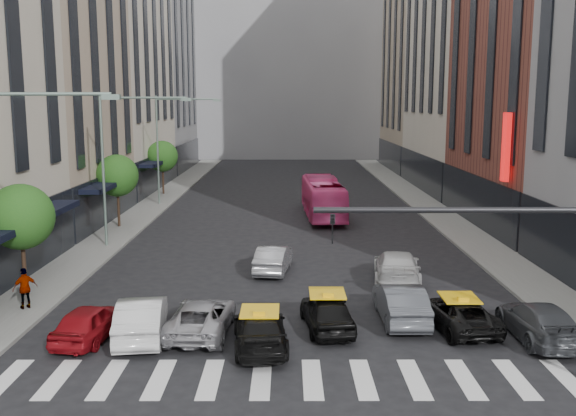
{
  "coord_description": "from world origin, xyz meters",
  "views": [
    {
      "loc": [
        -0.18,
        -17.47,
        8.57
      ],
      "look_at": [
        -0.15,
        10.28,
        4.0
      ],
      "focal_mm": 40.0,
      "sensor_mm": 36.0,
      "label": 1
    }
  ],
  "objects_px": {
    "car_red": "(89,322)",
    "taxi_center": "(327,312)",
    "car_white_front": "(142,318)",
    "bus": "(323,198)",
    "streetlamp_mid": "(119,149)",
    "streetlamp_far": "(169,135)",
    "pedestrian_far": "(25,288)",
    "taxi_left": "(260,330)"
  },
  "relations": [
    {
      "from": "car_red",
      "to": "taxi_center",
      "type": "distance_m",
      "value": 8.8
    },
    {
      "from": "car_red",
      "to": "car_white_front",
      "type": "xyz_separation_m",
      "value": [
        1.85,
        0.23,
        0.1
      ]
    },
    {
      "from": "taxi_center",
      "to": "bus",
      "type": "distance_m",
      "value": 24.43
    },
    {
      "from": "taxi_center",
      "to": "bus",
      "type": "xyz_separation_m",
      "value": [
        1.18,
        24.39,
        0.77
      ]
    },
    {
      "from": "streetlamp_mid",
      "to": "car_white_front",
      "type": "xyz_separation_m",
      "value": [
        4.5,
        -14.9,
        -5.14
      ]
    },
    {
      "from": "streetlamp_mid",
      "to": "bus",
      "type": "xyz_separation_m",
      "value": [
        12.55,
        10.36,
        -4.43
      ]
    },
    {
      "from": "streetlamp_mid",
      "to": "streetlamp_far",
      "type": "xyz_separation_m",
      "value": [
        0.0,
        16.0,
        0.0
      ]
    },
    {
      "from": "streetlamp_mid",
      "to": "pedestrian_far",
      "type": "relative_size",
      "value": 5.26
    },
    {
      "from": "taxi_left",
      "to": "taxi_center",
      "type": "bearing_deg",
      "value": -148.45
    },
    {
      "from": "taxi_center",
      "to": "pedestrian_far",
      "type": "bearing_deg",
      "value": -16.75
    },
    {
      "from": "streetlamp_far",
      "to": "taxi_left",
      "type": "bearing_deg",
      "value": -74.41
    },
    {
      "from": "car_red",
      "to": "bus",
      "type": "xyz_separation_m",
      "value": [
        9.91,
        25.49,
        0.8
      ]
    },
    {
      "from": "taxi_left",
      "to": "car_red",
      "type": "bearing_deg",
      "value": -11.53
    },
    {
      "from": "streetlamp_mid",
      "to": "taxi_left",
      "type": "height_order",
      "value": "streetlamp_mid"
    },
    {
      "from": "car_white_front",
      "to": "bus",
      "type": "height_order",
      "value": "bus"
    },
    {
      "from": "bus",
      "to": "pedestrian_far",
      "type": "xyz_separation_m",
      "value": [
        -13.52,
        -22.28,
        -0.47
      ]
    },
    {
      "from": "taxi_left",
      "to": "bus",
      "type": "xyz_separation_m",
      "value": [
        3.66,
        26.22,
        0.82
      ]
    },
    {
      "from": "streetlamp_far",
      "to": "taxi_center",
      "type": "bearing_deg",
      "value": -69.26
    },
    {
      "from": "car_white_front",
      "to": "car_red",
      "type": "bearing_deg",
      "value": -0.16
    },
    {
      "from": "streetlamp_far",
      "to": "pedestrian_far",
      "type": "relative_size",
      "value": 5.26
    },
    {
      "from": "car_red",
      "to": "taxi_center",
      "type": "height_order",
      "value": "taxi_center"
    },
    {
      "from": "streetlamp_far",
      "to": "pedestrian_far",
      "type": "xyz_separation_m",
      "value": [
        -0.97,
        -27.92,
        -4.9
      ]
    },
    {
      "from": "car_white_front",
      "to": "taxi_left",
      "type": "height_order",
      "value": "car_white_front"
    },
    {
      "from": "streetlamp_mid",
      "to": "taxi_center",
      "type": "bearing_deg",
      "value": -50.98
    },
    {
      "from": "car_red",
      "to": "bus",
      "type": "bearing_deg",
      "value": -103.26
    },
    {
      "from": "car_red",
      "to": "bus",
      "type": "distance_m",
      "value": 27.36
    },
    {
      "from": "car_red",
      "to": "car_white_front",
      "type": "height_order",
      "value": "car_white_front"
    },
    {
      "from": "bus",
      "to": "streetlamp_mid",
      "type": "bearing_deg",
      "value": 36.82
    },
    {
      "from": "bus",
      "to": "pedestrian_far",
      "type": "distance_m",
      "value": 26.07
    },
    {
      "from": "car_white_front",
      "to": "pedestrian_far",
      "type": "relative_size",
      "value": 2.72
    },
    {
      "from": "streetlamp_mid",
      "to": "streetlamp_far",
      "type": "distance_m",
      "value": 16.0
    },
    {
      "from": "car_red",
      "to": "taxi_left",
      "type": "relative_size",
      "value": 0.87
    },
    {
      "from": "car_white_front",
      "to": "pedestrian_far",
      "type": "height_order",
      "value": "pedestrian_far"
    },
    {
      "from": "car_white_front",
      "to": "taxi_left",
      "type": "xyz_separation_m",
      "value": [
        4.4,
        -0.97,
        -0.11
      ]
    },
    {
      "from": "streetlamp_mid",
      "to": "car_white_front",
      "type": "bearing_deg",
      "value": -73.2
    },
    {
      "from": "car_red",
      "to": "streetlamp_far",
      "type": "bearing_deg",
      "value": -77.16
    },
    {
      "from": "car_white_front",
      "to": "taxi_left",
      "type": "distance_m",
      "value": 4.5
    },
    {
      "from": "taxi_left",
      "to": "taxi_center",
      "type": "xyz_separation_m",
      "value": [
        2.48,
        1.83,
        0.05
      ]
    },
    {
      "from": "taxi_center",
      "to": "car_red",
      "type": "bearing_deg",
      "value": 0.1
    },
    {
      "from": "taxi_left",
      "to": "bus",
      "type": "relative_size",
      "value": 0.43
    },
    {
      "from": "streetlamp_far",
      "to": "streetlamp_mid",
      "type": "bearing_deg",
      "value": -90.0
    },
    {
      "from": "car_red",
      "to": "taxi_center",
      "type": "xyz_separation_m",
      "value": [
        8.73,
        1.09,
        0.03
      ]
    }
  ]
}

